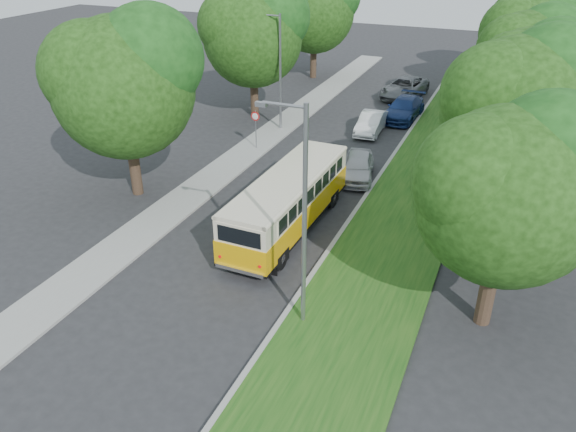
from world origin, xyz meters
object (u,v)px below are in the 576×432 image
at_px(lamppost_near, 302,213).
at_px(car_white, 371,123).
at_px(lamppost_far, 279,68).
at_px(car_grey, 404,88).
at_px(car_silver, 358,166).
at_px(car_blue, 404,109).
at_px(vintage_bus, 288,203).

relative_size(lamppost_near, car_white, 1.95).
relative_size(lamppost_far, car_grey, 1.36).
bearing_deg(lamppost_far, car_silver, -38.47).
xyz_separation_m(lamppost_far, car_blue, (7.25, 5.52, -3.37)).
relative_size(lamppost_near, vintage_bus, 0.86).
height_order(vintage_bus, car_white, vintage_bus).
bearing_deg(car_silver, car_white, 87.33).
xyz_separation_m(lamppost_near, lamppost_far, (-8.91, 18.50, -0.25)).
xyz_separation_m(lamppost_near, car_white, (-3.02, 20.25, -3.69)).
distance_m(lamppost_near, vintage_bus, 7.26).
bearing_deg(lamppost_near, lamppost_far, 115.71).
relative_size(car_blue, car_grey, 0.92).
bearing_deg(lamppost_near, car_white, 98.47).
distance_m(lamppost_far, vintage_bus, 14.18).
bearing_deg(car_silver, car_grey, 81.18).
bearing_deg(lamppost_far, vintage_bus, -64.70).
height_order(vintage_bus, car_silver, vintage_bus).
xyz_separation_m(vintage_bus, car_grey, (0.15, 23.52, -0.61)).
bearing_deg(car_blue, car_white, -106.17).
distance_m(lamppost_far, car_white, 7.04).
bearing_deg(car_silver, vintage_bus, -112.97).
distance_m(car_white, car_blue, 4.01).
distance_m(car_white, car_grey, 9.19).
height_order(lamppost_near, car_silver, lamppost_near).
bearing_deg(car_grey, lamppost_far, -110.76).
bearing_deg(car_blue, vintage_bus, -90.48).
height_order(vintage_bus, car_grey, vintage_bus).
relative_size(lamppost_near, car_silver, 1.94).
xyz_separation_m(lamppost_far, car_silver, (7.20, -5.72, -3.41)).
xyz_separation_m(lamppost_near, car_blue, (-1.66, 24.02, -3.63)).
height_order(car_blue, car_grey, car_grey).
relative_size(lamppost_near, car_blue, 1.57).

